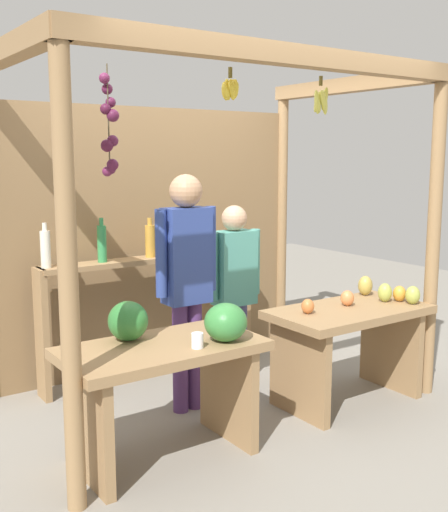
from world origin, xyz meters
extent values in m
plane|color=gray|center=(0.00, 0.00, 0.00)|extent=(12.00, 12.00, 0.00)
cylinder|color=#99754C|center=(-1.42, -0.88, 1.23)|extent=(0.10, 0.10, 2.46)
cylinder|color=#99754C|center=(1.42, -0.88, 1.23)|extent=(0.10, 0.10, 2.46)
cylinder|color=#99754C|center=(1.42, 0.88, 1.23)|extent=(0.10, 0.10, 2.46)
cube|color=#99754C|center=(0.00, -0.88, 2.40)|extent=(2.94, 0.12, 0.12)
cube|color=#99754C|center=(-1.42, 0.00, 2.40)|extent=(0.12, 1.86, 0.12)
cube|color=#99754C|center=(1.42, 0.00, 2.40)|extent=(0.12, 1.86, 0.12)
cube|color=olive|center=(0.00, 0.90, 1.11)|extent=(2.84, 0.04, 2.21)
cylinder|color=brown|center=(-0.36, -0.75, 2.29)|extent=(0.02, 0.02, 0.06)
ellipsoid|color=gold|center=(-0.32, -0.76, 2.19)|extent=(0.04, 0.07, 0.11)
ellipsoid|color=gold|center=(-0.33, -0.72, 2.21)|extent=(0.06, 0.06, 0.11)
ellipsoid|color=gold|center=(-0.35, -0.72, 2.18)|extent=(0.07, 0.04, 0.11)
ellipsoid|color=gold|center=(-0.37, -0.73, 2.21)|extent=(0.06, 0.05, 0.11)
ellipsoid|color=gold|center=(-0.39, -0.74, 2.19)|extent=(0.04, 0.06, 0.11)
ellipsoid|color=gold|center=(-0.40, -0.77, 2.18)|extent=(0.05, 0.07, 0.11)
ellipsoid|color=gold|center=(-0.37, -0.78, 2.18)|extent=(0.06, 0.05, 0.11)
ellipsoid|color=gold|center=(-0.35, -0.77, 2.20)|extent=(0.08, 0.04, 0.11)
ellipsoid|color=gold|center=(-0.33, -0.77, 2.20)|extent=(0.05, 0.05, 0.11)
cylinder|color=brown|center=(0.36, -0.75, 2.29)|extent=(0.02, 0.02, 0.06)
ellipsoid|color=#D1CC4C|center=(0.40, -0.75, 2.18)|extent=(0.04, 0.07, 0.15)
ellipsoid|color=#D1CC4C|center=(0.37, -0.73, 2.17)|extent=(0.09, 0.07, 0.16)
ellipsoid|color=#D1CC4C|center=(0.35, -0.73, 2.16)|extent=(0.09, 0.05, 0.15)
ellipsoid|color=#D1CC4C|center=(0.34, -0.74, 2.15)|extent=(0.06, 0.07, 0.16)
ellipsoid|color=#D1CC4C|center=(0.32, -0.77, 2.16)|extent=(0.05, 0.06, 0.15)
ellipsoid|color=#D1CC4C|center=(0.35, -0.79, 2.16)|extent=(0.07, 0.04, 0.15)
ellipsoid|color=#D1CC4C|center=(0.37, -0.78, 2.15)|extent=(0.09, 0.07, 0.16)
cylinder|color=#4C422D|center=(-1.00, -0.48, 2.04)|extent=(0.01, 0.01, 0.55)
sphere|color=#601E42|center=(-1.02, -0.48, 2.24)|extent=(0.06, 0.06, 0.06)
sphere|color=#511938|center=(-0.99, -0.45, 2.18)|extent=(0.06, 0.06, 0.06)
sphere|color=#511938|center=(-0.98, -0.46, 2.11)|extent=(0.06, 0.06, 0.06)
sphere|color=#47142D|center=(-1.02, -0.49, 2.07)|extent=(0.06, 0.06, 0.06)
sphere|color=#511938|center=(-0.98, -0.50, 2.04)|extent=(0.07, 0.07, 0.07)
sphere|color=#511938|center=(-0.99, -0.50, 1.90)|extent=(0.06, 0.06, 0.06)
sphere|color=#47142D|center=(-1.02, -0.50, 1.87)|extent=(0.07, 0.07, 0.07)
sphere|color=#511938|center=(-0.98, -0.48, 1.76)|extent=(0.07, 0.07, 0.07)
sphere|color=#511938|center=(-0.99, -0.47, 1.74)|extent=(0.06, 0.06, 0.06)
sphere|color=#601E42|center=(-1.01, -0.46, 1.73)|extent=(0.06, 0.06, 0.06)
cube|color=#99754C|center=(-0.78, -0.66, 0.68)|extent=(1.19, 0.64, 0.06)
cube|color=#99754C|center=(-1.26, -0.66, 0.33)|extent=(0.06, 0.58, 0.65)
cube|color=#99754C|center=(-0.30, -0.66, 0.33)|extent=(0.06, 0.58, 0.65)
ellipsoid|color=#2D7533|center=(-0.91, -0.48, 0.83)|extent=(0.33, 0.33, 0.24)
ellipsoid|color=#38843D|center=(-0.43, -0.82, 0.83)|extent=(0.29, 0.29, 0.23)
cylinder|color=white|center=(-0.65, -0.84, 0.76)|extent=(0.07, 0.07, 0.09)
cube|color=#99754C|center=(0.78, -0.66, 0.68)|extent=(1.19, 0.64, 0.06)
cube|color=#99754C|center=(0.30, -0.66, 0.33)|extent=(0.06, 0.58, 0.65)
cube|color=#99754C|center=(1.26, -0.66, 0.33)|extent=(0.06, 0.58, 0.65)
ellipsoid|color=#A8B24C|center=(1.26, -0.85, 0.78)|extent=(0.13, 0.13, 0.14)
ellipsoid|color=#E07F47|center=(0.82, -0.61, 0.77)|extent=(0.12, 0.12, 0.12)
ellipsoid|color=#B79E47|center=(1.19, -0.43, 0.79)|extent=(0.14, 0.14, 0.16)
ellipsoid|color=#A8B24C|center=(1.14, -0.68, 0.79)|extent=(0.13, 0.13, 0.14)
ellipsoid|color=gold|center=(1.25, -0.73, 0.77)|extent=(0.13, 0.13, 0.12)
ellipsoid|color=#CC7038|center=(0.42, -0.61, 0.77)|extent=(0.12, 0.12, 0.11)
cube|color=#99754C|center=(-1.07, 0.66, 0.50)|extent=(0.05, 0.20, 1.00)
cube|color=#99754C|center=(0.78, 0.66, 0.50)|extent=(0.05, 0.20, 1.00)
cube|color=#99754C|center=(-0.14, 0.66, 0.98)|extent=(1.85, 0.22, 0.04)
cylinder|color=silver|center=(-1.01, 0.66, 1.14)|extent=(0.07, 0.07, 0.27)
cylinder|color=silver|center=(-1.01, 0.66, 1.30)|extent=(0.03, 0.03, 0.06)
cylinder|color=#338C4C|center=(-0.57, 0.66, 1.14)|extent=(0.07, 0.07, 0.28)
cylinder|color=#338C4C|center=(-0.57, 0.66, 1.31)|extent=(0.03, 0.03, 0.06)
cylinder|color=gold|center=(-0.15, 0.66, 1.13)|extent=(0.08, 0.08, 0.26)
cylinder|color=gold|center=(-0.15, 0.66, 1.29)|extent=(0.04, 0.04, 0.06)
cylinder|color=#338C4C|center=(0.29, 0.66, 1.13)|extent=(0.06, 0.06, 0.26)
cylinder|color=#338C4C|center=(0.29, 0.66, 1.29)|extent=(0.03, 0.03, 0.06)
cylinder|color=#994C1E|center=(0.73, 0.66, 1.11)|extent=(0.07, 0.07, 0.23)
cylinder|color=#994C1E|center=(0.73, 0.66, 1.26)|extent=(0.03, 0.03, 0.06)
cylinder|color=#523069|center=(-0.34, -0.12, 0.40)|extent=(0.11, 0.11, 0.79)
cylinder|color=#523069|center=(-0.22, -0.12, 0.40)|extent=(0.11, 0.11, 0.79)
cube|color=#2D428C|center=(-0.28, -0.12, 1.13)|extent=(0.32, 0.19, 0.67)
cylinder|color=#2D428C|center=(-0.48, -0.12, 1.16)|extent=(0.08, 0.08, 0.60)
cylinder|color=#2D428C|center=(-0.08, -0.12, 1.16)|extent=(0.08, 0.08, 0.60)
sphere|color=tan|center=(-0.28, -0.12, 1.58)|extent=(0.23, 0.23, 0.23)
cylinder|color=#4C4977|center=(0.19, 0.05, 0.34)|extent=(0.11, 0.11, 0.68)
cylinder|color=#4C4977|center=(0.31, 0.05, 0.34)|extent=(0.11, 0.11, 0.68)
cube|color=teal|center=(0.25, 0.05, 0.96)|extent=(0.32, 0.19, 0.57)
cylinder|color=teal|center=(0.05, 0.05, 0.99)|extent=(0.08, 0.08, 0.51)
cylinder|color=teal|center=(0.45, 0.05, 0.99)|extent=(0.08, 0.08, 0.51)
sphere|color=tan|center=(0.25, 0.05, 1.35)|extent=(0.20, 0.20, 0.20)
camera|label=1|loc=(-2.49, -3.78, 1.81)|focal=43.59mm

